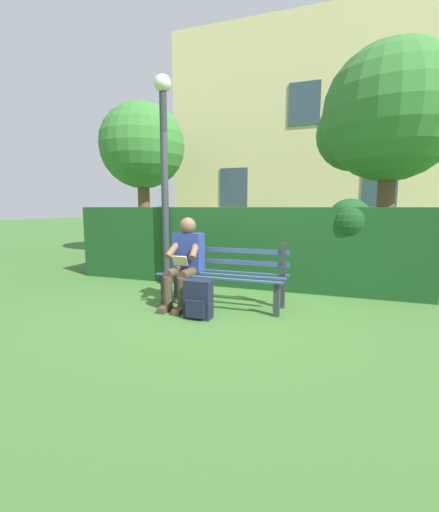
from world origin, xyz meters
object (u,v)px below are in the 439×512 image
tree (384,118)px  backpack (198,300)px  park_bench (224,274)px  tree_far (140,149)px  lamp_post (164,165)px  person_seated (185,259)px

tree → backpack: bearing=58.6°
tree → backpack: tree is taller
park_bench → tree_far: (3.99, -4.34, 2.49)m
tree_far → lamp_post: (-2.64, 3.46, -0.93)m
person_seated → tree_far: 6.16m
backpack → lamp_post: lamp_post is taller
park_bench → lamp_post: lamp_post is taller
backpack → lamp_post: 2.64m
park_bench → lamp_post: bearing=-33.4°
park_bench → tree_far: tree_far is taller
park_bench → person_seated: person_seated is taller
park_bench → tree: bearing=-125.5°
park_bench → lamp_post: 2.25m
person_seated → park_bench: bearing=-160.2°
park_bench → backpack: 0.68m
person_seated → backpack: bearing=129.8°
tree → backpack: (2.14, 3.52, -2.66)m
person_seated → lamp_post: bearing=-51.0°
tree_far → lamp_post: tree_far is taller
person_seated → backpack: 0.72m
person_seated → tree: size_ratio=0.28×
tree → backpack: 4.90m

